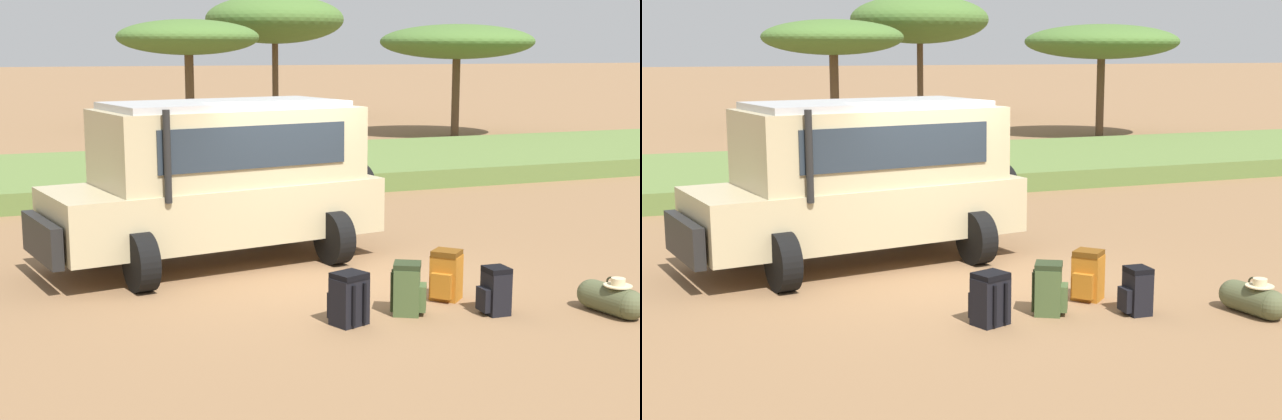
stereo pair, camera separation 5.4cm
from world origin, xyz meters
TOP-DOWN VIEW (x-y plane):
  - ground_plane at (0.00, 0.00)m, footprint 320.00×320.00m
  - grass_bank at (0.00, 10.14)m, footprint 120.00×7.00m
  - safari_vehicle at (-0.98, 1.48)m, footprint 5.47×3.25m
  - backpack_beside_front_wheel at (-0.42, -2.10)m, footprint 0.47×0.48m
  - backpack_cluster_center at (0.43, -1.98)m, footprint 0.50×0.46m
  - backpack_near_rear_wheel at (1.18, -1.58)m, footprint 0.50×0.49m
  - backpack_outermost at (1.42, -2.36)m, footprint 0.39×0.34m
  - duffel_bag_low_black_case at (2.74, -2.88)m, footprint 0.46×0.96m
  - acacia_tree_far_left at (4.07, 24.97)m, footprint 5.84×5.07m
  - acacia_tree_left_mid at (9.25, 29.32)m, footprint 6.55×6.38m
  - acacia_tree_centre_back at (12.40, 17.71)m, footprint 5.72×5.42m

SIDE VIEW (x-z plane):
  - ground_plane at x=0.00m, z-range 0.00..0.00m
  - duffel_bag_low_black_case at x=2.74m, z-range -0.05..0.43m
  - grass_bank at x=0.00m, z-range 0.00..0.44m
  - backpack_outermost at x=1.42m, z-range -0.01..0.58m
  - backpack_beside_front_wheel at x=-0.42m, z-range -0.01..0.62m
  - backpack_cluster_center at x=0.43m, z-range -0.01..0.64m
  - backpack_near_rear_wheel at x=1.18m, z-range -0.01..0.64m
  - safari_vehicle at x=-0.98m, z-range 0.07..2.51m
  - acacia_tree_centre_back at x=12.40m, z-range 1.40..5.51m
  - acacia_tree_far_left at x=4.07m, z-range 1.46..5.86m
  - acacia_tree_left_mid at x=9.25m, z-range 1.71..7.43m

